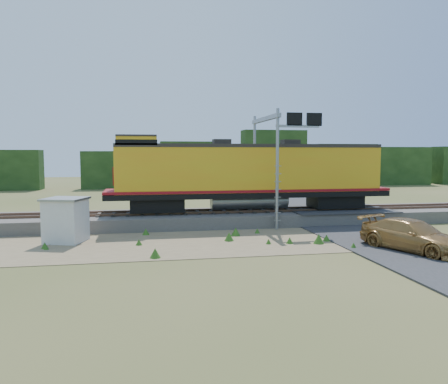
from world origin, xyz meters
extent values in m
plane|color=#475123|center=(0.00, 0.00, 0.00)|extent=(140.00, 140.00, 0.00)
cube|color=slate|center=(0.00, 6.00, 0.40)|extent=(70.00, 5.00, 0.80)
cube|color=brown|center=(0.00, 5.28, 0.88)|extent=(70.00, 0.10, 0.16)
cube|color=brown|center=(0.00, 6.72, 0.88)|extent=(70.00, 0.10, 0.16)
cube|color=#8C7754|center=(-2.00, 0.50, 0.01)|extent=(26.00, 8.00, 0.03)
cube|color=#38383A|center=(7.00, 6.00, 0.83)|extent=(7.00, 5.20, 0.06)
cube|color=#38383A|center=(7.00, 22.00, 0.04)|extent=(7.00, 24.00, 0.08)
cube|color=#193212|center=(0.00, 38.00, 3.25)|extent=(36.00, 3.00, 6.50)
cube|color=#193212|center=(40.00, 38.00, 3.00)|extent=(50.00, 3.00, 6.00)
cube|color=black|center=(-5.36, 6.00, 1.38)|extent=(3.39, 2.17, 0.85)
cube|color=black|center=(6.90, 6.00, 1.38)|extent=(3.39, 2.17, 0.85)
cube|color=black|center=(0.77, 6.00, 1.98)|extent=(18.85, 2.83, 0.34)
cylinder|color=gray|center=(0.77, 6.00, 1.53)|extent=(5.18, 1.13, 1.13)
cube|color=gold|center=(0.77, 6.00, 3.61)|extent=(17.44, 2.73, 2.92)
cube|color=maroon|center=(0.77, 6.00, 2.26)|extent=(18.85, 2.88, 0.17)
cube|color=#28231E|center=(0.77, 6.00, 5.18)|extent=(17.44, 2.78, 0.23)
cube|color=gold|center=(-6.58, 6.00, 5.40)|extent=(2.45, 2.73, 0.66)
cube|color=#28231E|center=(-6.58, 6.00, 5.77)|extent=(2.45, 2.78, 0.11)
cube|color=black|center=(-6.58, 6.00, 5.35)|extent=(2.50, 2.78, 0.33)
cube|color=maroon|center=(-7.99, 6.00, 3.28)|extent=(0.09, 1.89, 1.13)
cube|color=#28231E|center=(-1.11, 6.00, 5.40)|extent=(1.13, 0.94, 0.42)
cube|color=#28231E|center=(3.60, 6.00, 5.40)|extent=(1.13, 0.94, 0.42)
cube|color=silver|center=(-10.24, 1.51, 1.13)|extent=(2.26, 2.26, 2.26)
cube|color=gray|center=(-10.24, 1.51, 2.30)|extent=(2.49, 2.49, 0.11)
cylinder|color=gray|center=(1.83, 3.20, 3.69)|extent=(0.19, 0.19, 7.39)
cylinder|color=gray|center=(1.83, 8.80, 3.69)|extent=(0.19, 0.19, 7.39)
cube|color=gray|center=(1.83, 6.00, 6.97)|extent=(0.26, 6.20, 0.26)
cube|color=gray|center=(3.10, 3.20, 6.33)|extent=(2.74, 0.16, 0.16)
cube|color=black|center=(2.88, 3.20, 6.76)|extent=(0.95, 0.16, 0.79)
cube|color=black|center=(4.15, 3.20, 6.76)|extent=(0.95, 0.16, 0.79)
imported|color=#A87A3E|center=(6.47, -3.68, 0.75)|extent=(3.95, 5.62, 1.51)
camera|label=1|loc=(-6.11, -22.34, 4.65)|focal=35.00mm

